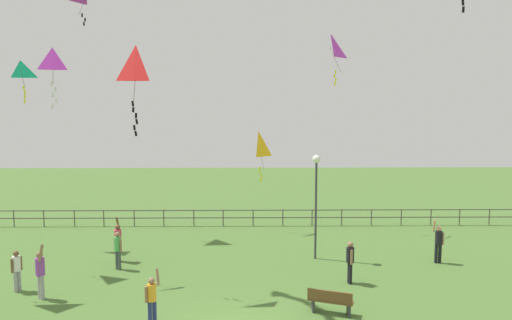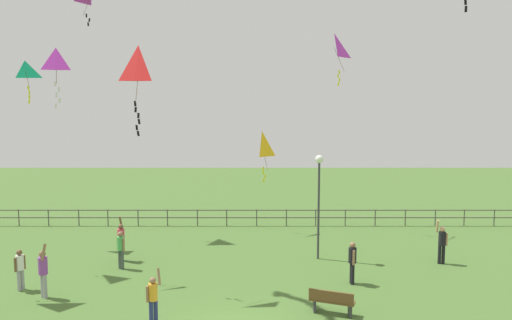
% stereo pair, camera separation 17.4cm
% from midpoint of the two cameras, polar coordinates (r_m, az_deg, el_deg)
% --- Properties ---
extents(lamppost, '(0.36, 0.36, 4.72)m').
position_cam_midpoint_polar(lamppost, '(22.63, 6.59, -2.75)').
color(lamppost, '#38383D').
rests_on(lamppost, ground_plane).
extents(park_bench, '(1.55, 0.92, 0.85)m').
position_cam_midpoint_polar(park_bench, '(17.58, 8.11, -15.48)').
color(park_bench, brown).
rests_on(park_bench, ground_plane).
extents(person_0, '(0.31, 0.50, 1.66)m').
position_cam_midpoint_polar(person_0, '(20.29, 10.34, -11.00)').
color(person_0, black).
rests_on(person_0, ground_plane).
extents(person_1, '(0.29, 0.43, 1.56)m').
position_cam_midpoint_polar(person_1, '(21.19, -25.64, -10.95)').
color(person_1, '#99999E').
rests_on(person_1, ground_plane).
extents(person_2, '(0.45, 0.49, 2.05)m').
position_cam_midpoint_polar(person_2, '(20.04, -23.44, -11.45)').
color(person_2, '#99999E').
rests_on(person_2, ground_plane).
extents(person_3, '(0.50, 0.33, 1.94)m').
position_cam_midpoint_polar(person_3, '(23.75, 19.72, -8.64)').
color(person_3, black).
rests_on(person_3, ground_plane).
extents(person_4, '(0.49, 0.31, 1.81)m').
position_cam_midpoint_polar(person_4, '(16.87, -11.98, -14.90)').
color(person_4, navy).
rests_on(person_4, ground_plane).
extents(person_5, '(0.40, 0.34, 1.62)m').
position_cam_midpoint_polar(person_5, '(22.35, -15.56, -9.56)').
color(person_5, '#3F4C47').
rests_on(person_5, ground_plane).
extents(person_6, '(0.31, 0.52, 1.97)m').
position_cam_midpoint_polar(person_6, '(23.43, -15.53, -8.67)').
color(person_6, '#3F4C47').
rests_on(person_6, ground_plane).
extents(kite_0, '(0.92, 0.86, 2.37)m').
position_cam_midpoint_polar(kite_0, '(22.07, -22.18, 10.10)').
color(kite_0, '#B22DB2').
extents(kite_2, '(0.96, 0.79, 2.00)m').
position_cam_midpoint_polar(kite_2, '(26.90, -25.20, 9.02)').
color(kite_2, '#19B2B2').
extents(kite_4, '(1.17, 1.21, 2.78)m').
position_cam_midpoint_polar(kite_4, '(28.39, 8.23, 12.37)').
color(kite_4, '#B22DB2').
extents(kite_6, '(0.88, 1.21, 3.27)m').
position_cam_midpoint_polar(kite_6, '(19.56, -13.63, 9.93)').
color(kite_6, red).
extents(kite_8, '(0.93, 0.89, 2.77)m').
position_cam_midpoint_polar(kite_8, '(27.50, 0.12, 1.64)').
color(kite_8, yellow).
extents(waterfront_railing, '(36.01, 0.06, 0.95)m').
position_cam_midpoint_polar(waterfront_railing, '(29.02, -2.47, -6.24)').
color(waterfront_railing, '#4C4742').
rests_on(waterfront_railing, ground_plane).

